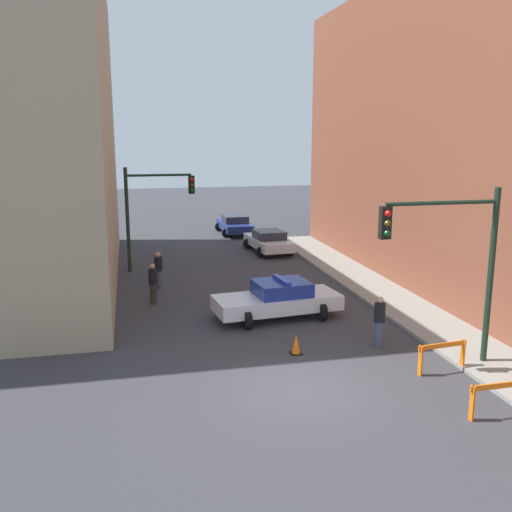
# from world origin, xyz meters

# --- Properties ---
(ground_plane) EXTENTS (120.00, 120.00, 0.00)m
(ground_plane) POSITION_xyz_m (0.00, 0.00, 0.00)
(ground_plane) COLOR #38383D
(sidewalk_right) EXTENTS (2.40, 44.00, 0.12)m
(sidewalk_right) POSITION_xyz_m (6.20, 0.00, 0.06)
(sidewalk_right) COLOR gray
(sidewalk_right) RESTS_ON ground_plane
(traffic_light_near) EXTENTS (3.64, 0.35, 5.20)m
(traffic_light_near) POSITION_xyz_m (4.73, 0.45, 3.53)
(traffic_light_near) COLOR black
(traffic_light_near) RESTS_ON sidewalk_right
(traffic_light_far) EXTENTS (3.44, 0.35, 5.20)m
(traffic_light_far) POSITION_xyz_m (-3.30, 14.81, 3.40)
(traffic_light_far) COLOR black
(traffic_light_far) RESTS_ON ground_plane
(police_car) EXTENTS (4.88, 2.70, 1.52)m
(police_car) POSITION_xyz_m (1.00, 6.10, 0.72)
(police_car) COLOR white
(police_car) RESTS_ON ground_plane
(parked_car_near) EXTENTS (2.48, 4.42, 1.31)m
(parked_car_near) POSITION_xyz_m (3.56, 17.96, 0.67)
(parked_car_near) COLOR silver
(parked_car_near) RESTS_ON ground_plane
(parked_car_mid) EXTENTS (2.35, 4.34, 1.31)m
(parked_car_mid) POSITION_xyz_m (2.77, 24.53, 0.67)
(parked_car_mid) COLOR navy
(parked_car_mid) RESTS_ON ground_plane
(pedestrian_crossing) EXTENTS (0.49, 0.49, 1.66)m
(pedestrian_crossing) POSITION_xyz_m (-3.49, 8.99, 0.86)
(pedestrian_crossing) COLOR #382D23
(pedestrian_crossing) RESTS_ON ground_plane
(pedestrian_corner) EXTENTS (0.47, 0.47, 1.66)m
(pedestrian_corner) POSITION_xyz_m (-3.15, 11.29, 0.86)
(pedestrian_corner) COLOR #474C66
(pedestrian_corner) RESTS_ON ground_plane
(pedestrian_sidewalk) EXTENTS (0.50, 0.50, 1.66)m
(pedestrian_sidewalk) POSITION_xyz_m (3.47, 2.57, 0.86)
(pedestrian_sidewalk) COLOR #474C66
(pedestrian_sidewalk) RESTS_ON ground_plane
(barrier_mid) EXTENTS (1.60, 0.18, 0.90)m
(barrier_mid) POSITION_xyz_m (4.26, -2.56, 0.62)
(barrier_mid) COLOR orange
(barrier_mid) RESTS_ON ground_plane
(barrier_back) EXTENTS (1.60, 0.31, 0.90)m
(barrier_back) POSITION_xyz_m (4.34, 0.18, 0.62)
(barrier_back) COLOR orange
(barrier_back) RESTS_ON ground_plane
(traffic_cone) EXTENTS (0.36, 0.36, 0.66)m
(traffic_cone) POSITION_xyz_m (0.63, 2.46, 0.32)
(traffic_cone) COLOR black
(traffic_cone) RESTS_ON ground_plane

